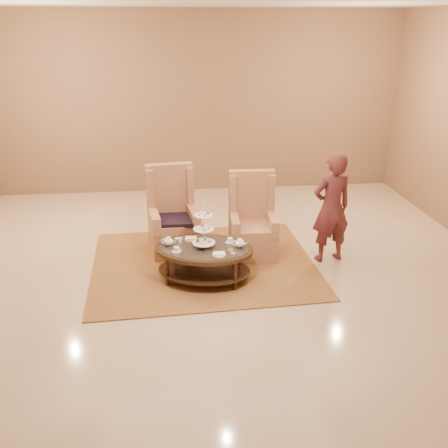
{
  "coord_description": "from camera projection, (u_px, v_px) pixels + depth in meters",
  "views": [
    {
      "loc": [
        -0.57,
        -5.95,
        3.23
      ],
      "look_at": [
        0.09,
        0.2,
        0.73
      ],
      "focal_mm": 40.0,
      "sensor_mm": 36.0,
      "label": 1
    }
  ],
  "objects": [
    {
      "name": "wall_back",
      "position": [
        199.0,
        104.0,
        9.79
      ],
      "size": [
        8.0,
        0.04,
        3.5
      ],
      "primitive_type": "cube",
      "color": "#89664A",
      "rests_on": "ground"
    },
    {
      "name": "armchair_left",
      "position": [
        173.0,
        222.0,
        7.51
      ],
      "size": [
        0.79,
        0.81,
        1.29
      ],
      "rotation": [
        0.0,
        0.0,
        0.14
      ],
      "color": "#B57A55",
      "rests_on": "ground"
    },
    {
      "name": "tea_table",
      "position": [
        204.0,
        253.0,
        6.6
      ],
      "size": [
        1.48,
        1.19,
        1.09
      ],
      "rotation": [
        0.0,
        0.0,
        -0.25
      ],
      "color": "black",
      "rests_on": "ground"
    },
    {
      "name": "ceiling",
      "position": [
        219.0,
        279.0,
        6.75
      ],
      "size": [
        8.0,
        8.0,
        0.02
      ],
      "primitive_type": "cube",
      "color": "silver",
      "rests_on": "ground"
    },
    {
      "name": "ground",
      "position": [
        219.0,
        279.0,
        6.75
      ],
      "size": [
        8.0,
        8.0,
        0.0
      ],
      "primitive_type": "plane",
      "color": "beige",
      "rests_on": "ground"
    },
    {
      "name": "person",
      "position": [
        331.0,
        208.0,
        7.04
      ],
      "size": [
        0.65,
        0.49,
        1.6
      ],
      "rotation": [
        0.0,
        0.0,
        3.35
      ],
      "color": "#542427",
      "rests_on": "ground"
    },
    {
      "name": "rug",
      "position": [
        204.0,
        264.0,
        7.17
      ],
      "size": [
        3.25,
        2.76,
        0.02
      ],
      "rotation": [
        0.0,
        0.0,
        0.05
      ],
      "color": "olive",
      "rests_on": "ground"
    },
    {
      "name": "armchair_right",
      "position": [
        252.0,
        227.0,
        7.39
      ],
      "size": [
        0.69,
        0.71,
        1.24
      ],
      "rotation": [
        0.0,
        0.0,
        -0.04
      ],
      "color": "#B57A55",
      "rests_on": "ground"
    }
  ]
}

